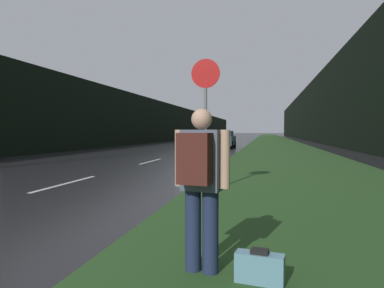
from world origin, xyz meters
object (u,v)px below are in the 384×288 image
(hitchhiker_with_backpack, at_px, (200,180))
(suitcase, at_px, (260,269))
(car_passing_near, at_px, (202,143))
(car_oncoming, at_px, (205,137))
(car_passing_far, at_px, (222,139))
(stop_sign, at_px, (205,113))

(hitchhiker_with_backpack, bearing_deg, suitcase, -2.06)
(car_passing_near, xyz_separation_m, car_oncoming, (-3.41, 20.39, -0.01))
(suitcase, xyz_separation_m, car_passing_near, (-3.51, 15.94, 0.58))
(hitchhiker_with_backpack, height_order, car_passing_near, hitchhiker_with_backpack)
(suitcase, xyz_separation_m, car_passing_far, (-3.51, 25.50, 0.59))
(stop_sign, distance_m, car_passing_near, 11.76)
(stop_sign, xyz_separation_m, suitcase, (1.28, -4.45, -1.68))
(stop_sign, relative_size, car_passing_near, 0.76)
(hitchhiker_with_backpack, distance_m, suitcase, 0.98)
(stop_sign, bearing_deg, car_passing_far, 96.05)
(car_oncoming, bearing_deg, car_passing_far, -72.51)
(suitcase, bearing_deg, stop_sign, 114.80)
(car_oncoming, bearing_deg, stop_sign, -79.96)
(stop_sign, height_order, hitchhiker_with_backpack, stop_sign)
(car_passing_far, height_order, car_oncoming, car_passing_far)
(car_passing_near, bearing_deg, car_oncoming, -80.49)
(car_passing_far, relative_size, car_oncoming, 0.88)
(hitchhiker_with_backpack, xyz_separation_m, car_oncoming, (-6.35, 36.22, -0.21))
(suitcase, height_order, car_passing_near, car_passing_near)
(hitchhiker_with_backpack, relative_size, car_passing_near, 0.41)
(suitcase, bearing_deg, car_passing_near, 111.15)
(stop_sign, distance_m, hitchhiker_with_backpack, 4.49)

